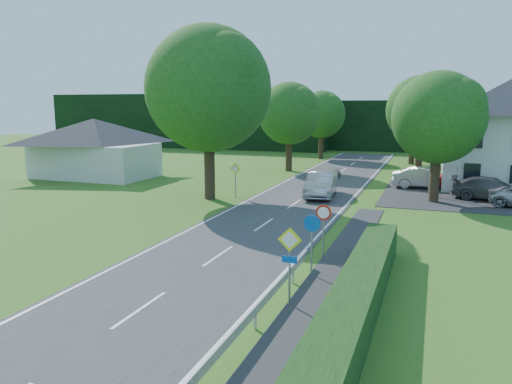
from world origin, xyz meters
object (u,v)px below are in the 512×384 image
at_px(streetlight, 431,133).
at_px(parked_car_silver_a, 425,178).
at_px(parked_car_red, 474,180).
at_px(motorcycle, 337,174).
at_px(parked_car_grey, 492,189).
at_px(moving_car, 321,184).
at_px(parasol, 454,178).

relative_size(streetlight, parked_car_silver_a, 1.65).
distance_m(streetlight, parked_car_red, 5.64).
bearing_deg(motorcycle, parked_car_red, -8.17).
bearing_deg(parked_car_silver_a, parked_car_red, -101.11).
xyz_separation_m(motorcycle, parked_car_grey, (11.57, -5.68, 0.24)).
relative_size(moving_car, parked_car_red, 1.06).
bearing_deg(parked_car_grey, parked_car_silver_a, 59.28).
bearing_deg(streetlight, moving_car, -158.13).
bearing_deg(streetlight, parked_car_red, 43.59).
relative_size(streetlight, parked_car_red, 1.62).
bearing_deg(parked_car_red, streetlight, 137.77).
bearing_deg(parked_car_red, moving_car, 123.95).
distance_m(moving_car, parasol, 10.15).
bearing_deg(parked_car_red, parked_car_silver_a, 86.67).
relative_size(parked_car_red, parked_car_grey, 0.95).
xyz_separation_m(motorcycle, parked_car_silver_a, (7.17, -2.21, 0.28)).
xyz_separation_m(moving_car, parked_car_silver_a, (6.72, 6.27, -0.06)).
xyz_separation_m(streetlight, parked_car_grey, (4.11, -0.02, -3.67)).
height_order(moving_car, motorcycle, moving_car).
bearing_deg(parked_car_red, parasol, 122.74).
bearing_deg(parked_car_silver_a, motorcycle, 69.24).
xyz_separation_m(moving_car, parked_car_red, (10.16, 5.81, -0.02)).
relative_size(streetlight, moving_car, 1.53).
relative_size(parked_car_grey, parasol, 2.27).
height_order(parked_car_silver_a, parasol, parasol).
bearing_deg(parked_car_silver_a, moving_car, 129.39).
height_order(moving_car, parasol, parasol).
relative_size(parked_car_red, parked_car_silver_a, 1.02).
bearing_deg(moving_car, parked_car_grey, 8.79).
relative_size(moving_car, motorcycle, 2.64).
xyz_separation_m(streetlight, parked_car_red, (3.15, 3.00, -3.58)).
relative_size(parked_car_silver_a, parked_car_grey, 0.93).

